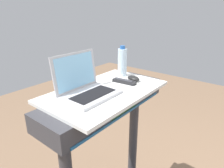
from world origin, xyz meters
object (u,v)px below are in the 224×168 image
at_px(computer_mouse, 133,78).
at_px(tv_remote, 124,81).
at_px(water_bottle, 122,62).
at_px(laptop, 86,87).

height_order(computer_mouse, tv_remote, computer_mouse).
height_order(computer_mouse, water_bottle, water_bottle).
height_order(laptop, water_bottle, laptop).
bearing_deg(water_bottle, tv_remote, -138.51).
bearing_deg(computer_mouse, tv_remote, 174.83).
relative_size(laptop, water_bottle, 1.42).
bearing_deg(computer_mouse, water_bottle, 83.44).
distance_m(water_bottle, tv_remote, 0.18).
distance_m(laptop, water_bottle, 0.42).
xyz_separation_m(laptop, water_bottle, (0.41, 0.05, 0.05)).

